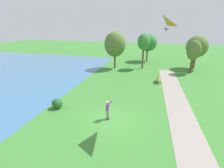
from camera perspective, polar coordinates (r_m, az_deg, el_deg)
ground_plane at (r=14.47m, az=-0.60°, el=-12.26°), size 120.00×120.00×0.00m
walkway_path at (r=16.00m, az=23.17°, el=-10.61°), size 3.92×32.08×0.02m
person_kite_flyer at (r=13.99m, az=-1.49°, el=-8.51°), size 0.62×0.52×1.83m
flying_kite at (r=11.87m, az=16.93°, el=19.49°), size 3.89×1.96×6.50m
park_bench_near_walkway at (r=23.77m, az=15.91°, el=1.76°), size 0.51×1.52×0.88m
tree_behind_path at (r=29.98m, az=11.09°, el=14.18°), size 2.20×2.44×6.21m
tree_treeline_left at (r=29.68m, az=26.72°, el=10.37°), size 2.16×1.91×5.39m
tree_lakeside_far at (r=36.42m, az=12.42°, el=13.89°), size 3.81×3.74×5.73m
tree_horizon_far at (r=33.12m, az=27.60°, el=11.50°), size 3.64×3.57×5.87m
tree_treeline_right at (r=29.58m, az=1.01°, el=13.68°), size 3.74×3.42×6.54m
lakeside_shrub at (r=16.85m, az=-18.60°, el=-6.47°), size 1.04×0.96×0.99m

